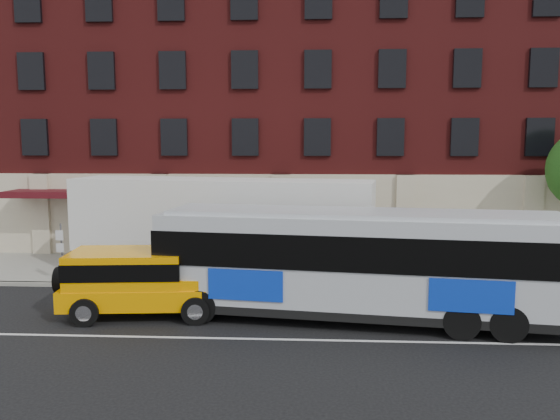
# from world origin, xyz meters

# --- Properties ---
(ground) EXTENTS (120.00, 120.00, 0.00)m
(ground) POSITION_xyz_m (0.00, 0.00, 0.00)
(ground) COLOR black
(ground) RESTS_ON ground
(sidewalk) EXTENTS (60.00, 6.00, 0.15)m
(sidewalk) POSITION_xyz_m (0.00, 9.00, 0.07)
(sidewalk) COLOR gray
(sidewalk) RESTS_ON ground
(kerb) EXTENTS (60.00, 0.25, 0.15)m
(kerb) POSITION_xyz_m (0.00, 6.00, 0.07)
(kerb) COLOR gray
(kerb) RESTS_ON ground
(lane_line) EXTENTS (60.00, 0.12, 0.01)m
(lane_line) POSITION_xyz_m (0.00, 0.50, 0.01)
(lane_line) COLOR silver
(lane_line) RESTS_ON ground
(building) EXTENTS (30.00, 12.10, 15.00)m
(building) POSITION_xyz_m (-0.01, 16.92, 7.58)
(building) COLOR #5A1515
(building) RESTS_ON sidewalk
(sign_pole) EXTENTS (0.30, 0.20, 2.50)m
(sign_pole) POSITION_xyz_m (-8.50, 6.15, 1.45)
(sign_pole) COLOR slate
(sign_pole) RESTS_ON ground
(city_bus) EXTENTS (13.22, 4.45, 3.55)m
(city_bus) POSITION_xyz_m (3.01, 2.42, 1.96)
(city_bus) COLOR #AFB3BA
(city_bus) RESTS_ON ground
(yellow_suv) EXTENTS (5.76, 2.88, 2.16)m
(yellow_suv) POSITION_xyz_m (-4.26, 2.59, 1.24)
(yellow_suv) COLOR #FF9F00
(yellow_suv) RESTS_ON ground
(shipping_container) EXTENTS (12.84, 4.70, 4.19)m
(shipping_container) POSITION_xyz_m (-2.31, 7.60, 2.07)
(shipping_container) COLOR black
(shipping_container) RESTS_ON ground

